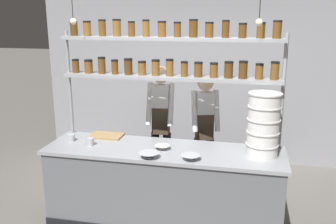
{
  "coord_description": "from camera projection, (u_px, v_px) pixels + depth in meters",
  "views": [
    {
      "loc": [
        0.9,
        -3.87,
        2.4
      ],
      "look_at": [
        0.01,
        0.2,
        1.3
      ],
      "focal_mm": 40.0,
      "sensor_mm": 36.0,
      "label": 1
    }
  ],
  "objects": [
    {
      "name": "spice_shelf_unit",
      "position": [
        170.0,
        61.0,
        4.28
      ],
      "size": [
        2.58,
        0.28,
        2.34
      ],
      "color": "#999BA0",
      "rests_on": "ground_plane"
    },
    {
      "name": "prep_counter",
      "position": [
        164.0,
        186.0,
        4.33
      ],
      "size": [
        2.7,
        0.76,
        0.92
      ],
      "color": "slate",
      "rests_on": "ground_plane"
    },
    {
      "name": "serving_cup_front",
      "position": [
        71.0,
        138.0,
        4.47
      ],
      "size": [
        0.08,
        0.08,
        0.08
      ],
      "color": "#B2B7BC",
      "rests_on": "prep_counter"
    },
    {
      "name": "cutting_board",
      "position": [
        106.0,
        136.0,
        4.63
      ],
      "size": [
        0.4,
        0.26,
        0.02
      ],
      "color": "#A88456",
      "rests_on": "prep_counter"
    },
    {
      "name": "container_stack",
      "position": [
        263.0,
        125.0,
        3.93
      ],
      "size": [
        0.35,
        0.35,
        0.69
      ],
      "color": "white",
      "rests_on": "prep_counter"
    },
    {
      "name": "chef_center",
      "position": [
        204.0,
        127.0,
        4.92
      ],
      "size": [
        0.41,
        0.34,
        1.65
      ],
      "rotation": [
        0.0,
        0.0,
        0.29
      ],
      "color": "black",
      "rests_on": "ground_plane"
    },
    {
      "name": "serving_cup_by_board",
      "position": [
        90.0,
        142.0,
        4.32
      ],
      "size": [
        0.08,
        0.08,
        0.09
      ],
      "color": "#B2B7BC",
      "rests_on": "prep_counter"
    },
    {
      "name": "prep_bowl_center_back",
      "position": [
        191.0,
        157.0,
        3.89
      ],
      "size": [
        0.2,
        0.2,
        0.06
      ],
      "color": "#B2B7BC",
      "rests_on": "prep_counter"
    },
    {
      "name": "prep_bowl_near_left",
      "position": [
        149.0,
        155.0,
        3.95
      ],
      "size": [
        0.22,
        0.22,
        0.06
      ],
      "color": "#B2B7BC",
      "rests_on": "prep_counter"
    },
    {
      "name": "back_wall",
      "position": [
        193.0,
        73.0,
        6.17
      ],
      "size": [
        5.1,
        0.12,
        2.89
      ],
      "primitive_type": "cube",
      "color": "#939399",
      "rests_on": "ground_plane"
    },
    {
      "name": "chef_left",
      "position": [
        161.0,
        121.0,
        5.0
      ],
      "size": [
        0.37,
        0.31,
        1.74
      ],
      "rotation": [
        0.0,
        0.0,
        0.06
      ],
      "color": "black",
      "rests_on": "ground_plane"
    },
    {
      "name": "prep_bowl_center_front",
      "position": [
        162.0,
        147.0,
        4.2
      ],
      "size": [
        0.17,
        0.17,
        0.05
      ],
      "color": "silver",
      "rests_on": "prep_counter"
    },
    {
      "name": "pendant_light_row",
      "position": [
        161.0,
        19.0,
        3.86
      ],
      "size": [
        2.04,
        0.07,
        0.56
      ],
      "color": "black"
    },
    {
      "name": "ground_plane",
      "position": [
        164.0,
        222.0,
        4.45
      ],
      "size": [
        40.0,
        40.0,
        0.0
      ],
      "primitive_type": "plane",
      "color": "slate"
    }
  ]
}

